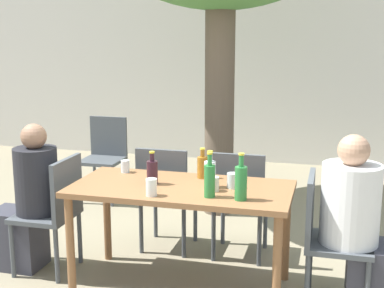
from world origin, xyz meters
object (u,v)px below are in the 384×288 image
patio_chair_4 (105,153)px  person_seated_0 (28,205)px  green_bottle_0 (210,180)px  drinking_glass_2 (233,181)px  patio_chair_2 (166,192)px  water_bottle_4 (210,173)px  dining_table_front (181,198)px  amber_bottle_2 (202,166)px  patio_chair_1 (326,232)px  drinking_glass_3 (214,184)px  patio_chair_3 (239,198)px  drinking_glass_1 (151,187)px  drinking_glass_0 (125,166)px  green_bottle_3 (241,182)px  patio_chair_0 (55,207)px  wine_bottle_1 (152,172)px  person_seated_1 (362,232)px

patio_chair_4 → person_seated_0: size_ratio=0.78×
green_bottle_0 → drinking_glass_2: green_bottle_0 is taller
patio_chair_2 → water_bottle_4: bearing=131.8°
dining_table_front → drinking_glass_2: bearing=8.4°
amber_bottle_2 → patio_chair_1: bearing=-15.4°
drinking_glass_3 → patio_chair_2: bearing=130.4°
dining_table_front → patio_chair_3: bearing=62.7°
person_seated_0 → amber_bottle_2: (1.36, 0.26, 0.34)m
water_bottle_4 → drinking_glass_1: bearing=-137.8°
water_bottle_4 → dining_table_front: bearing=-171.5°
person_seated_0 → drinking_glass_0: 0.83m
amber_bottle_2 → drinking_glass_2: bearing=-36.8°
patio_chair_1 → green_bottle_3: bearing=110.2°
patio_chair_3 → drinking_glass_0: bearing=22.6°
patio_chair_0 → green_bottle_0: bearing=81.3°
wine_bottle_1 → drinking_glass_0: wine_bottle_1 is taller
green_bottle_3 → drinking_glass_3: 0.27m
patio_chair_1 → drinking_glass_3: size_ratio=9.16×
wine_bottle_1 → drinking_glass_2: bearing=5.7°
drinking_glass_0 → patio_chair_2: bearing=58.4°
patio_chair_2 → patio_chair_3: size_ratio=1.00×
dining_table_front → drinking_glass_1: (-0.13, -0.27, 0.15)m
patio_chair_3 → green_bottle_0: (-0.06, -0.81, 0.37)m
patio_chair_2 → person_seated_0: size_ratio=0.78×
patio_chair_0 → patio_chair_4: (-0.42, 1.89, 0.00)m
wine_bottle_1 → drinking_glass_1: size_ratio=2.04×
green_bottle_0 → wine_bottle_1: green_bottle_0 is taller
patio_chair_0 → person_seated_1: bearing=90.0°
patio_chair_1 → patio_chair_2: 1.48m
dining_table_front → person_seated_0: bearing=-180.0°
patio_chair_1 → person_seated_0: person_seated_0 is taller
drinking_glass_0 → drinking_glass_3: drinking_glass_3 is taller
person_seated_1 → patio_chair_0: bearing=90.0°
dining_table_front → drinking_glass_3: size_ratio=15.70×
drinking_glass_2 → person_seated_0: bearing=-178.1°
green_bottle_0 → drinking_glass_3: 0.16m
patio_chair_3 → green_bottle_3: 0.91m
green_bottle_3 → patio_chair_4: bearing=132.5°
person_seated_1 → water_bottle_4: (-1.05, 0.03, 0.33)m
amber_bottle_2 → drinking_glass_3: 0.35m
person_seated_0 → green_bottle_0: (1.52, -0.20, 0.37)m
person_seated_0 → drinking_glass_2: bearing=91.9°
person_seated_0 → green_bottle_0: size_ratio=3.85×
green_bottle_0 → wine_bottle_1: (-0.47, 0.19, -0.03)m
dining_table_front → patio_chair_4: (-1.45, 1.89, -0.16)m
patio_chair_1 → drinking_glass_1: size_ratio=7.73×
dining_table_front → patio_chair_3: patio_chair_3 is taller
green_bottle_0 → drinking_glass_1: bearing=-168.8°
patio_chair_4 → green_bottle_0: (1.70, -2.08, 0.37)m
drinking_glass_2 → dining_table_front: bearing=-171.6°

